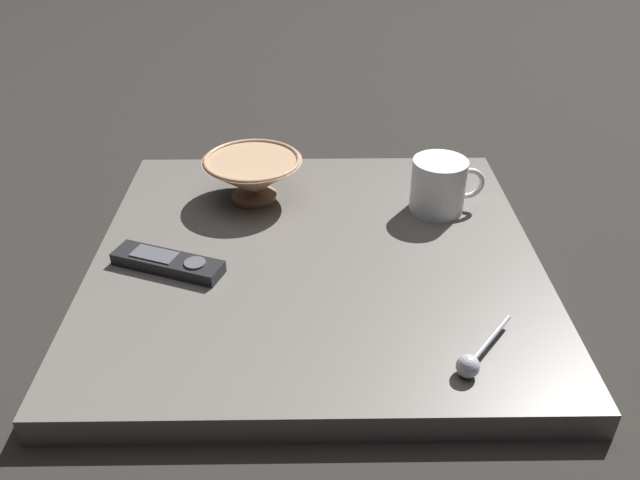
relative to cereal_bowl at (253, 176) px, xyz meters
The scene contains 6 objects.
ground_plane 0.22m from the cereal_bowl, 121.59° to the left, with size 6.00×6.00×0.00m, color black.
table 0.21m from the cereal_bowl, 121.59° to the left, with size 0.66×0.65×0.04m.
cereal_bowl is the anchor object (origin of this frame).
coffee_mug 0.31m from the cereal_bowl, behind, with size 0.12×0.09×0.09m.
teaspoon 0.51m from the cereal_bowl, 123.87° to the left, with size 0.09×0.10×0.03m.
tv_remote_near 0.24m from the cereal_bowl, 62.34° to the left, with size 0.17×0.10×0.02m.
Camera 1 is at (0.01, 0.80, 0.58)m, focal length 36.26 mm.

